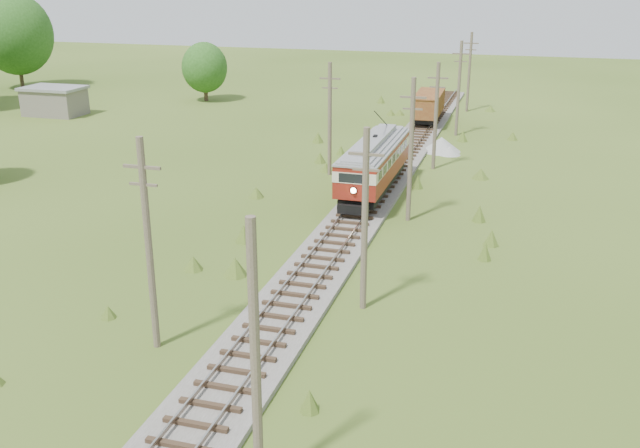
% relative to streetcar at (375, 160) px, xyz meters
% --- Properties ---
extents(railbed_main, '(3.60, 96.00, 0.57)m').
position_rel_streetcar_xyz_m(railbed_main, '(0.00, -1.48, -2.41)').
color(railbed_main, '#605B54').
rests_on(railbed_main, ground).
extents(streetcar, '(2.86, 12.22, 5.57)m').
position_rel_streetcar_xyz_m(streetcar, '(0.00, 0.00, 0.00)').
color(streetcar, black).
rests_on(streetcar, ground).
extents(gondola, '(2.81, 8.07, 2.66)m').
position_rel_streetcar_xyz_m(gondola, '(0.00, 26.03, -0.60)').
color(gondola, black).
rests_on(gondola, ground).
extents(gravel_pile, '(3.50, 3.72, 1.27)m').
position_rel_streetcar_xyz_m(gravel_pile, '(3.00, 14.42, -2.00)').
color(gravel_pile, gray).
rests_on(gravel_pile, ground).
extents(utility_pole_r_1, '(0.30, 0.30, 8.80)m').
position_rel_streetcar_xyz_m(utility_pole_r_1, '(3.10, -30.48, 1.80)').
color(utility_pole_r_1, brown).
rests_on(utility_pole_r_1, ground).
extents(utility_pole_r_2, '(1.60, 0.30, 8.60)m').
position_rel_streetcar_xyz_m(utility_pole_r_2, '(3.30, -17.48, 1.83)').
color(utility_pole_r_2, brown).
rests_on(utility_pole_r_2, ground).
extents(utility_pole_r_3, '(1.60, 0.30, 9.00)m').
position_rel_streetcar_xyz_m(utility_pole_r_3, '(3.20, -4.48, 2.03)').
color(utility_pole_r_3, brown).
rests_on(utility_pole_r_3, ground).
extents(utility_pole_r_4, '(1.60, 0.30, 8.40)m').
position_rel_streetcar_xyz_m(utility_pole_r_4, '(3.00, 8.52, 1.72)').
color(utility_pole_r_4, brown).
rests_on(utility_pole_r_4, ground).
extents(utility_pole_r_5, '(1.60, 0.30, 8.90)m').
position_rel_streetcar_xyz_m(utility_pole_r_5, '(3.40, 21.52, 1.98)').
color(utility_pole_r_5, brown).
rests_on(utility_pole_r_5, ground).
extents(utility_pole_r_6, '(1.60, 0.30, 8.70)m').
position_rel_streetcar_xyz_m(utility_pole_r_6, '(3.20, 34.52, 1.88)').
color(utility_pole_r_6, brown).
rests_on(utility_pole_r_6, ground).
extents(utility_pole_l_a, '(1.60, 0.30, 9.00)m').
position_rel_streetcar_xyz_m(utility_pole_l_a, '(-4.20, -23.48, 2.03)').
color(utility_pole_l_a, brown).
rests_on(utility_pole_l_a, ground).
extents(utility_pole_l_b, '(1.60, 0.30, 8.60)m').
position_rel_streetcar_xyz_m(utility_pole_l_b, '(-4.50, 4.52, 1.83)').
color(utility_pole_l_b, brown).
rests_on(utility_pole_l_b, ground).
extents(tree_left_5, '(9.66, 9.66, 12.44)m').
position_rel_streetcar_xyz_m(tree_left_5, '(-56.00, 34.52, 4.53)').
color(tree_left_5, '#38281C').
rests_on(tree_left_5, ground).
extents(tree_mid_a, '(5.46, 5.46, 7.03)m').
position_rel_streetcar_xyz_m(tree_mid_a, '(-28.00, 32.52, 1.42)').
color(tree_mid_a, '#38281C').
rests_on(tree_mid_a, ground).
extents(shed, '(6.40, 4.40, 3.10)m').
position_rel_streetcar_xyz_m(shed, '(-40.00, 19.52, -1.02)').
color(shed, slate).
rests_on(shed, ground).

